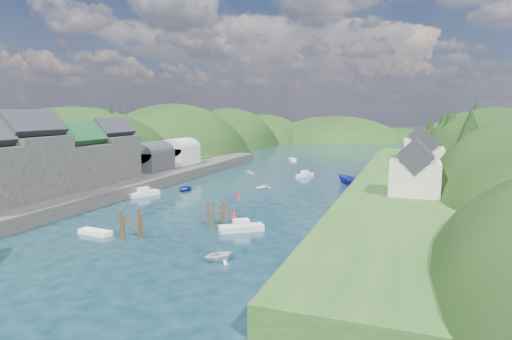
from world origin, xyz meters
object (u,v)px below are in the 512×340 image
at_px(piling_cluster_far, 218,216).
at_px(channel_buoy_far, 239,194).
at_px(piling_cluster_near, 131,227).
at_px(channel_buoy_near, 234,213).

distance_m(piling_cluster_far, channel_buoy_far, 18.84).
relative_size(piling_cluster_near, channel_buoy_far, 3.35).
relative_size(channel_buoy_near, channel_buoy_far, 1.00).
relative_size(piling_cluster_far, channel_buoy_far, 3.45).
distance_m(piling_cluster_near, piling_cluster_far, 10.87).
xyz_separation_m(piling_cluster_near, channel_buoy_near, (7.39, 13.37, -0.80)).
xyz_separation_m(piling_cluster_near, channel_buoy_far, (2.71, 26.25, -0.80)).
distance_m(piling_cluster_far, channel_buoy_near, 5.42).
relative_size(piling_cluster_far, channel_buoy_near, 3.45).
distance_m(piling_cluster_near, channel_buoy_far, 26.40).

